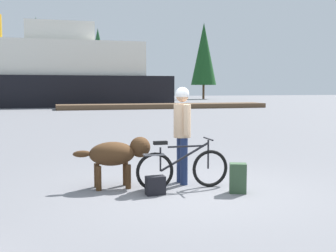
# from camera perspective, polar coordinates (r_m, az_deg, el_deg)

# --- Properties ---
(ground_plane) EXTENTS (160.00, 160.00, 0.00)m
(ground_plane) POSITION_cam_1_polar(r_m,az_deg,el_deg) (7.38, 2.82, -8.82)
(ground_plane) COLOR slate
(bicycle) EXTENTS (1.70, 0.44, 0.89)m
(bicycle) POSITION_cam_1_polar(r_m,az_deg,el_deg) (7.46, 1.94, -5.76)
(bicycle) COLOR black
(bicycle) RESTS_ON ground_plane
(person_cyclist) EXTENTS (0.32, 0.53, 1.80)m
(person_cyclist) POSITION_cam_1_polar(r_m,az_deg,el_deg) (7.77, 1.94, 0.12)
(person_cyclist) COLOR navy
(person_cyclist) RESTS_ON ground_plane
(dog) EXTENTS (1.39, 0.50, 0.91)m
(dog) POSITION_cam_1_polar(r_m,az_deg,el_deg) (7.56, -6.86, -3.78)
(dog) COLOR #472D19
(dog) RESTS_ON ground_plane
(backpack) EXTENTS (0.33, 0.29, 0.51)m
(backpack) POSITION_cam_1_polar(r_m,az_deg,el_deg) (7.29, 9.48, -7.01)
(backpack) COLOR #334C33
(backpack) RESTS_ON ground_plane
(handbag_pannier) EXTENTS (0.33, 0.20, 0.32)m
(handbag_pannier) POSITION_cam_1_polar(r_m,az_deg,el_deg) (7.10, -1.73, -8.08)
(handbag_pannier) COLOR black
(handbag_pannier) RESTS_ON ground_plane
(dock_pier) EXTENTS (18.07, 2.55, 0.40)m
(dock_pier) POSITION_cam_1_polar(r_m,az_deg,el_deg) (36.12, -0.52, 2.73)
(dock_pier) COLOR brown
(dock_pier) RESTS_ON ground_plane
(ferry_boat) EXTENTS (25.89, 7.66, 8.48)m
(ferry_boat) POSITION_cam_1_polar(r_m,az_deg,el_deg) (42.06, -17.80, 6.60)
(ferry_boat) COLOR black
(ferry_boat) RESTS_ON ground_plane
(pine_tree_center) EXTENTS (3.24, 3.24, 10.41)m
(pine_tree_center) POSITION_cam_1_polar(r_m,az_deg,el_deg) (63.13, -9.49, 9.51)
(pine_tree_center) COLOR #4C331E
(pine_tree_center) RESTS_ON ground_plane
(pine_tree_far_right) EXTENTS (3.87, 3.87, 11.61)m
(pine_tree_far_right) POSITION_cam_1_polar(r_m,az_deg,el_deg) (65.06, 4.89, 9.74)
(pine_tree_far_right) COLOR #4C331E
(pine_tree_far_right) RESTS_ON ground_plane
(pine_tree_mid_back) EXTENTS (4.39, 4.39, 12.68)m
(pine_tree_mid_back) POSITION_cam_1_polar(r_m,az_deg,el_deg) (69.41, -17.44, 9.89)
(pine_tree_mid_back) COLOR #4C331E
(pine_tree_mid_back) RESTS_ON ground_plane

